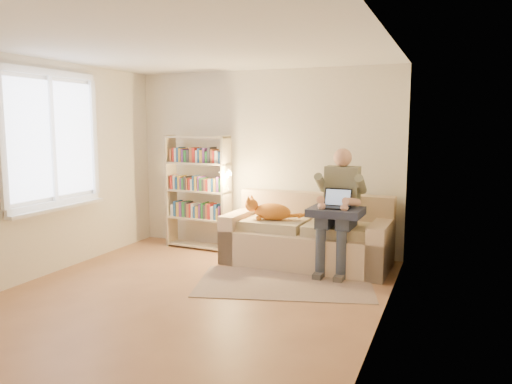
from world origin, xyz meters
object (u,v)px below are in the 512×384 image
at_px(cat, 268,211).
at_px(bookshelf, 198,187).
at_px(sofa, 308,239).
at_px(person, 339,203).
at_px(laptop, 338,203).

bearing_deg(cat, bookshelf, 166.98).
distance_m(sofa, person, 0.72).
bearing_deg(cat, person, -1.35).
relative_size(person, laptop, 4.51).
distance_m(laptop, bookshelf, 2.25).
bearing_deg(sofa, cat, -165.25).
distance_m(sofa, bookshelf, 1.84).
distance_m(person, cat, 0.98).
xyz_separation_m(cat, laptop, (0.99, -0.19, 0.19)).
bearing_deg(laptop, bookshelf, 168.68).
relative_size(sofa, cat, 2.84).
relative_size(sofa, laptop, 6.32).
bearing_deg(cat, sofa, 14.75).
bearing_deg(bookshelf, sofa, -1.87).
bearing_deg(laptop, cat, 170.79).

